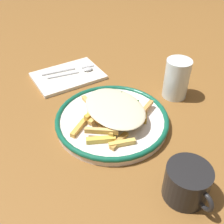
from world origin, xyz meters
name	(u,v)px	position (x,y,z in m)	size (l,w,h in m)	color
ground_plane	(112,123)	(0.00, 0.00, 0.00)	(2.60, 2.60, 0.00)	brown
plate	(112,120)	(0.00, 0.00, 0.01)	(0.29, 0.29, 0.03)	silver
fries_heap	(115,111)	(0.00, 0.01, 0.04)	(0.22, 0.24, 0.04)	#E9BA58
napkin	(68,76)	(-0.27, -0.02, 0.01)	(0.15, 0.21, 0.01)	silver
fork	(68,69)	(-0.29, -0.01, 0.01)	(0.03, 0.18, 0.01)	silver
spoon	(78,71)	(-0.26, 0.02, 0.01)	(0.03, 0.15, 0.01)	silver
water_glass	(177,79)	(-0.03, 0.22, 0.06)	(0.07, 0.07, 0.11)	silver
coffee_mug	(187,183)	(0.25, 0.03, 0.04)	(0.11, 0.09, 0.07)	black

